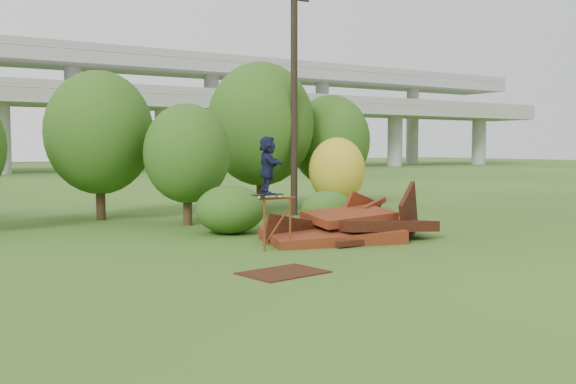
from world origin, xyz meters
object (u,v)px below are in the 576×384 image
skater (268,165)px  flat_plate (283,273)px  utility_pole (294,97)px  scrap_pile (351,228)px

skater → flat_plate: 3.85m
flat_plate → utility_pole: size_ratio=0.19×
flat_plate → utility_pole: bearing=56.5°
flat_plate → scrap_pile: bearing=36.8°
skater → scrap_pile: bearing=-64.7°
scrap_pile → skater: 3.77m
skater → flat_plate: skater is taller
flat_plate → utility_pole: 13.12m
flat_plate → skater: bearing=66.4°
scrap_pile → flat_plate: scrap_pile is taller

